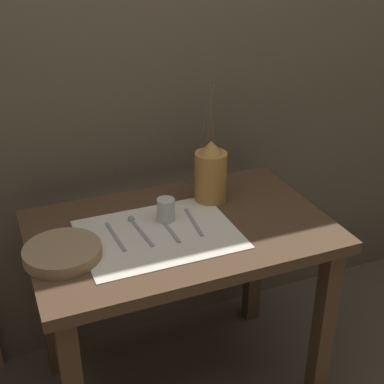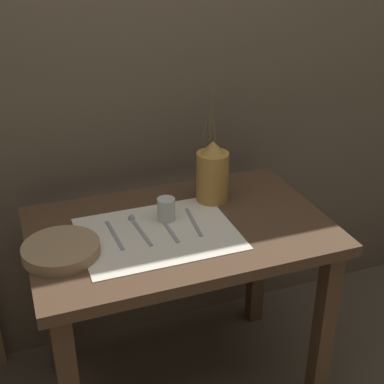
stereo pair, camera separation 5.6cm
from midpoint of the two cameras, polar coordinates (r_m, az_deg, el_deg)
ground_plane at (r=2.26m, az=-0.35°, el=-19.64°), size 12.00×12.00×0.00m
stone_wall_back at (r=2.02m, az=-4.77°, el=14.15°), size 7.00×0.06×2.40m
wooden_table at (r=1.87m, az=-0.41°, el=-6.78°), size 1.01×0.64×0.72m
linen_cloth at (r=1.76m, az=-2.74°, el=-4.46°), size 0.51×0.39×0.00m
pitcher_with_flowers at (r=1.93m, az=3.03°, el=2.01°), size 0.12×0.12×0.44m
wooden_bowl at (r=1.69m, az=-12.86°, el=-6.05°), size 0.24×0.24×0.04m
glass_tumbler_near at (r=1.82m, az=-1.89°, el=-1.86°), size 0.06×0.06×0.08m
fork_inner at (r=1.76m, az=-7.36°, el=-4.59°), size 0.02×0.19×0.00m
spoon_inner at (r=1.82m, az=-5.20°, el=-3.34°), size 0.03×0.20×0.02m
knife_center at (r=1.78m, az=-1.64°, el=-3.87°), size 0.02×0.19×0.00m
fork_outer at (r=1.82m, az=1.07°, el=-3.23°), size 0.03×0.19×0.00m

